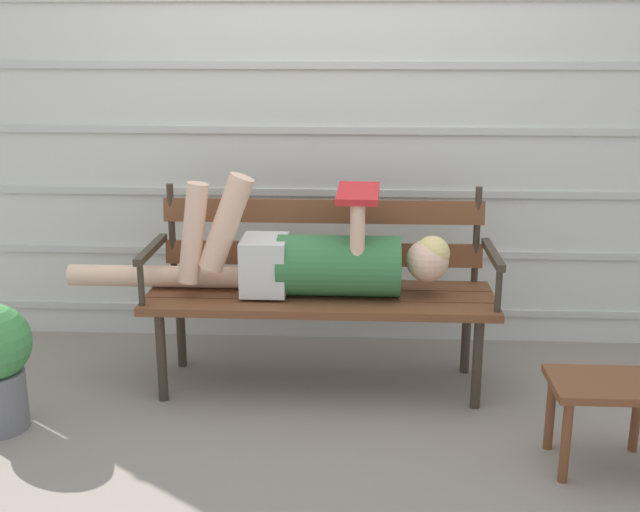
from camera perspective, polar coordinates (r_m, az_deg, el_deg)
ground_plane at (r=3.52m, az=-0.18°, el=-10.75°), size 12.00×12.00×0.00m
house_siding at (r=4.00m, az=0.50°, el=11.46°), size 5.15×0.08×2.54m
park_bench at (r=3.58m, az=0.06°, el=-1.77°), size 1.57×0.50×0.90m
reclining_person at (r=3.49m, az=-0.85°, el=-0.25°), size 1.74×0.27×0.56m
footstool at (r=3.12m, az=20.07°, el=-9.69°), size 0.41×0.30×0.35m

